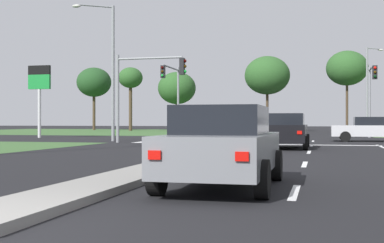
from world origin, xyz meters
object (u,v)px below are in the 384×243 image
object	(u,v)px
car_black_near	(286,131)
car_silver_fifth	(370,129)
street_lamp_second	(109,64)
pedestrian_at_median	(275,122)
traffic_signal_near_left	(143,82)
treeline_fourth	(267,75)
treeline_near	(94,82)
treeline_third	(177,88)
fuel_price_totem	(39,85)
traffic_signal_far_right	(371,88)
car_grey_third	(223,146)
treeline_fifth	(347,68)
car_teal_sixth	(249,127)
treeline_second	(131,79)
street_lamp_third	(368,85)
traffic_signal_far_left	(173,88)

from	to	relation	value
car_black_near	car_silver_fifth	bearing A→B (deg)	64.47
street_lamp_second	pedestrian_at_median	world-z (taller)	street_lamp_second
traffic_signal_near_left	treeline_fourth	world-z (taller)	treeline_fourth
treeline_near	treeline_third	world-z (taller)	treeline_near
fuel_price_totem	treeline_near	xyz separation A→B (m)	(-10.80, 32.99, 2.84)
traffic_signal_far_right	pedestrian_at_median	world-z (taller)	traffic_signal_far_right
car_grey_third	treeline_fifth	bearing A→B (deg)	84.90
traffic_signal_near_left	fuel_price_totem	size ratio (longest dim) A/B	0.93
car_grey_third	treeline_near	distance (m)	66.02
street_lamp_second	car_teal_sixth	bearing A→B (deg)	69.30
traffic_signal_far_right	treeline_fifth	distance (m)	25.38
car_black_near	fuel_price_totem	size ratio (longest dim) A/B	0.78
treeline_second	treeline_fourth	world-z (taller)	treeline_fourth
car_black_near	street_lamp_second	size ratio (longest dim) A/B	0.50
car_grey_third	car_teal_sixth	size ratio (longest dim) A/B	1.01
car_silver_fifth	street_lamp_third	xyz separation A→B (m)	(1.96, 23.48, 4.27)
car_black_near	car_silver_fifth	xyz separation A→B (m)	(4.52, 9.46, -0.04)
car_silver_fifth	fuel_price_totem	world-z (taller)	fuel_price_totem
car_grey_third	treeline_fourth	bearing A→B (deg)	94.82
traffic_signal_far_right	treeline_second	bearing A→B (deg)	138.72
treeline_third	car_silver_fifth	bearing A→B (deg)	-56.49
street_lamp_second	car_silver_fifth	bearing A→B (deg)	12.40
fuel_price_totem	treeline_third	size ratio (longest dim) A/B	0.70
car_silver_fifth	fuel_price_totem	size ratio (longest dim) A/B	0.83
car_grey_third	car_teal_sixth	bearing A→B (deg)	96.97
treeline_second	street_lamp_third	bearing A→B (deg)	-14.60
car_grey_third	treeline_fifth	world-z (taller)	treeline_fifth
fuel_price_totem	treeline_third	xyz separation A→B (m)	(2.16, 31.00, 1.69)
treeline_fourth	car_teal_sixth	bearing A→B (deg)	-90.20
street_lamp_second	treeline_third	distance (m)	36.61
car_teal_sixth	treeline_second	bearing A→B (deg)	-43.68
car_grey_third	treeline_second	world-z (taller)	treeline_second
treeline_second	traffic_signal_far_left	bearing A→B (deg)	-62.21
car_black_near	traffic_signal_far_left	xyz separation A→B (m)	(-10.00, 15.69, 3.15)
street_lamp_third	treeline_fifth	bearing A→B (deg)	102.68
street_lamp_second	street_lamp_third	xyz separation A→B (m)	(17.81, 26.96, 0.22)
traffic_signal_near_left	pedestrian_at_median	bearing A→B (deg)	68.04
traffic_signal_far_left	car_teal_sixth	bearing A→B (deg)	55.35
traffic_signal_near_left	treeline_fourth	distance (m)	35.63
treeline_fourth	treeline_fifth	bearing A→B (deg)	8.47
traffic_signal_near_left	treeline_third	bearing A→B (deg)	102.89
car_silver_fifth	traffic_signal_far_left	xyz separation A→B (m)	(-14.52, 6.23, 3.19)
car_black_near	traffic_signal_near_left	bearing A→B (deg)	153.81
car_teal_sixth	street_lamp_second	world-z (taller)	street_lamp_second
traffic_signal_near_left	treeline_fifth	bearing A→B (deg)	70.34
treeline_third	street_lamp_second	bearing A→B (deg)	-80.92
car_teal_sixth	treeline_fifth	bearing A→B (deg)	-118.36
traffic_signal_far_right	traffic_signal_far_left	distance (m)	15.20
pedestrian_at_median	treeline_fifth	distance (m)	23.19
car_silver_fifth	traffic_signal_near_left	world-z (taller)	traffic_signal_near_left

